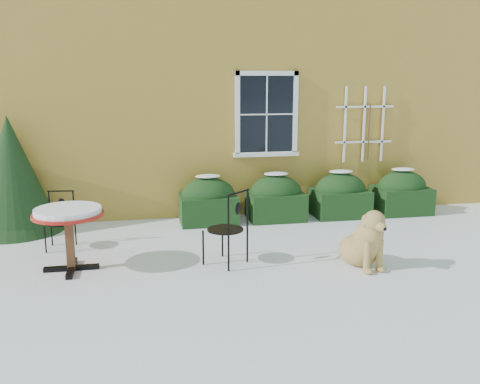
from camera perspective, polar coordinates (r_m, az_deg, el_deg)
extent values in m
plane|color=white|center=(7.72, 1.43, -8.09)|extent=(80.00, 80.00, 0.00)
cube|color=gold|center=(14.17, -4.78, 13.44)|extent=(12.00, 8.00, 6.00)
cube|color=black|center=(10.36, 2.84, 8.28)|extent=(1.05, 0.03, 1.45)
cube|color=white|center=(10.33, 2.90, 12.55)|extent=(1.23, 0.06, 0.09)
cube|color=white|center=(10.43, 2.81, 4.06)|extent=(1.23, 0.06, 0.09)
cube|color=white|center=(10.23, -0.28, 8.25)|extent=(0.09, 0.06, 1.63)
cube|color=white|center=(10.50, 5.91, 8.29)|extent=(0.09, 0.06, 1.63)
cube|color=white|center=(10.34, 2.87, 8.28)|extent=(0.02, 0.02, 1.45)
cube|color=white|center=(10.34, 2.87, 8.28)|extent=(1.05, 0.02, 0.02)
cube|color=white|center=(10.43, 2.81, 4.03)|extent=(1.29, 0.14, 0.07)
cube|color=white|center=(10.85, 11.15, 7.06)|extent=(0.04, 0.03, 1.50)
cube|color=white|center=(11.01, 13.09, 7.04)|extent=(0.04, 0.03, 1.50)
cube|color=white|center=(11.18, 14.98, 7.02)|extent=(0.04, 0.03, 1.50)
cube|color=white|center=(11.04, 13.01, 5.23)|extent=(1.20, 0.03, 0.04)
cube|color=white|center=(10.98, 13.18, 8.86)|extent=(1.20, 0.03, 0.04)
cylinder|color=#472D19|center=(11.04, 13.58, 6.25)|extent=(0.02, 0.02, 1.10)
cube|color=black|center=(10.00, -3.39, -1.81)|extent=(1.05, 0.80, 0.52)
ellipsoid|color=black|center=(9.94, -3.41, -0.35)|extent=(1.00, 0.72, 0.67)
ellipsoid|color=white|center=(9.87, -3.44, 1.70)|extent=(0.47, 0.32, 0.06)
cube|color=black|center=(10.25, 3.83, -1.47)|extent=(1.05, 0.80, 0.52)
ellipsoid|color=black|center=(10.19, 3.85, -0.05)|extent=(1.00, 0.72, 0.67)
ellipsoid|color=white|center=(10.12, 3.88, 1.95)|extent=(0.47, 0.32, 0.06)
cube|color=black|center=(10.65, 10.61, -1.14)|extent=(1.05, 0.80, 0.52)
ellipsoid|color=black|center=(10.59, 10.66, 0.24)|extent=(1.00, 0.72, 0.67)
ellipsoid|color=white|center=(10.53, 10.74, 2.16)|extent=(0.47, 0.32, 0.06)
cube|color=black|center=(11.19, 16.81, -0.81)|extent=(1.05, 0.80, 0.52)
ellipsoid|color=black|center=(11.14, 16.90, 0.50)|extent=(1.00, 0.72, 0.67)
ellipsoid|color=white|center=(11.07, 17.01, 2.33)|extent=(0.47, 0.32, 0.06)
cone|color=black|center=(10.22, -22.94, -1.16)|extent=(1.69, 1.69, 0.98)
cone|color=black|center=(10.12, -23.19, 1.78)|extent=(1.51, 1.51, 2.04)
cube|color=black|center=(7.98, -17.51, -7.74)|extent=(0.76, 0.09, 0.07)
cube|color=black|center=(7.98, -17.51, -7.74)|extent=(0.09, 0.76, 0.07)
cube|color=brown|center=(7.86, -17.69, -5.17)|extent=(0.11, 0.11, 0.81)
cylinder|color=#AC160E|center=(7.76, -17.88, -2.30)|extent=(0.98, 0.98, 0.04)
cylinder|color=white|center=(7.74, -17.91, -1.91)|extent=(0.91, 0.91, 0.08)
cylinder|color=black|center=(8.12, -1.89, -5.14)|extent=(0.03, 0.03, 0.52)
cylinder|color=black|center=(7.78, -3.95, -5.95)|extent=(0.03, 0.03, 0.52)
cylinder|color=black|center=(7.86, 0.78, -5.72)|extent=(0.03, 0.03, 0.52)
cylinder|color=black|center=(7.51, -1.23, -6.59)|extent=(0.03, 0.03, 0.52)
cylinder|color=black|center=(7.74, -1.58, -4.02)|extent=(0.53, 0.53, 0.02)
cylinder|color=black|center=(7.72, 0.80, -1.87)|extent=(0.03, 0.03, 0.57)
cylinder|color=black|center=(7.35, -1.24, -2.57)|extent=(0.03, 0.03, 0.57)
cylinder|color=black|center=(7.47, -0.20, -0.08)|extent=(0.39, 0.37, 0.03)
ellipsoid|color=black|center=(7.52, -0.20, -1.79)|extent=(0.12, 0.12, 0.18)
cylinder|color=black|center=(8.81, -20.05, -4.81)|extent=(0.02, 0.02, 0.43)
cylinder|color=black|center=(8.72, -17.65, -4.81)|extent=(0.02, 0.02, 0.43)
cylinder|color=black|center=(9.16, -19.45, -4.13)|extent=(0.02, 0.02, 0.43)
cylinder|color=black|center=(9.08, -17.14, -4.12)|extent=(0.02, 0.02, 0.43)
cylinder|color=black|center=(8.88, -18.66, -3.14)|extent=(0.44, 0.44, 0.02)
cylinder|color=black|center=(9.05, -19.65, -1.39)|extent=(0.02, 0.02, 0.47)
cylinder|color=black|center=(8.96, -17.31, -1.36)|extent=(0.02, 0.02, 0.47)
cylinder|color=black|center=(8.96, -18.59, 0.09)|extent=(0.42, 0.07, 0.02)
ellipsoid|color=black|center=(9.00, -18.51, -1.09)|extent=(0.12, 0.04, 0.15)
ellipsoid|color=tan|center=(8.01, 12.55, -6.07)|extent=(0.67, 0.72, 0.46)
ellipsoid|color=tan|center=(7.78, 13.48, -5.04)|extent=(0.50, 0.46, 0.57)
sphere|color=tan|center=(7.70, 13.79, -4.27)|extent=(0.35, 0.35, 0.35)
cylinder|color=tan|center=(7.67, 13.39, -6.77)|extent=(0.09, 0.09, 0.46)
cylinder|color=tan|center=(7.78, 14.66, -6.54)|extent=(0.09, 0.09, 0.46)
ellipsoid|color=tan|center=(7.69, 13.54, -8.20)|extent=(0.13, 0.16, 0.08)
ellipsoid|color=tan|center=(7.81, 14.81, -7.96)|extent=(0.13, 0.16, 0.08)
cylinder|color=tan|center=(7.67, 13.86, -3.84)|extent=(0.25, 0.29, 0.25)
sphere|color=tan|center=(7.60, 14.13, -3.03)|extent=(0.30, 0.30, 0.30)
ellipsoid|color=tan|center=(7.50, 14.72, -3.58)|extent=(0.18, 0.26, 0.13)
sphere|color=black|center=(7.42, 15.19, -3.82)|extent=(0.05, 0.05, 0.05)
ellipsoid|color=tan|center=(7.56, 13.14, -3.06)|extent=(0.09, 0.11, 0.19)
ellipsoid|color=tan|center=(7.71, 14.74, -2.85)|extent=(0.09, 0.11, 0.19)
cylinder|color=tan|center=(8.33, 12.70, -6.40)|extent=(0.30, 0.33, 0.08)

